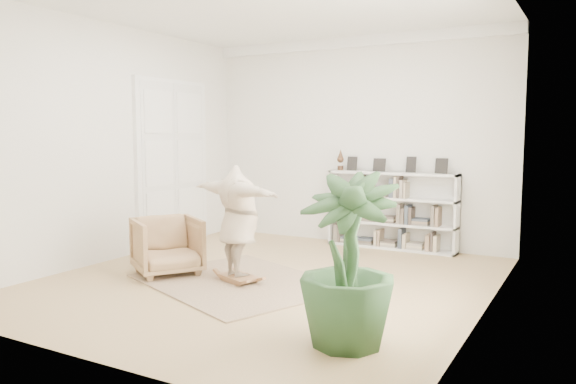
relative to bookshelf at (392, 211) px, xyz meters
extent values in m
plane|color=tan|center=(-0.74, -2.82, -0.64)|extent=(6.00, 6.00, 0.00)
plane|color=silver|center=(-0.74, 0.18, 1.16)|extent=(5.50, 0.00, 5.50)
plane|color=silver|center=(-0.74, -5.82, 1.16)|extent=(5.50, 0.00, 5.50)
plane|color=silver|center=(-3.49, -2.82, 1.16)|extent=(0.00, 6.00, 6.00)
plane|color=silver|center=(2.01, -2.82, 1.16)|extent=(0.00, 6.00, 6.00)
plane|color=white|center=(-0.74, -2.82, 2.96)|extent=(6.00, 6.00, 0.00)
cube|color=white|center=(-0.74, 0.12, 2.87)|extent=(5.50, 0.12, 0.18)
cube|color=white|center=(-3.45, -1.52, 0.76)|extent=(0.08, 1.78, 2.92)
cube|color=silver|center=(-3.43, -1.92, 0.76)|extent=(0.06, 0.78, 2.80)
cube|color=silver|center=(-3.43, -1.12, 0.76)|extent=(0.06, 0.78, 2.80)
cube|color=silver|center=(-1.07, -0.01, 0.01)|extent=(0.04, 0.35, 1.30)
cube|color=silver|center=(1.09, -0.01, 0.01)|extent=(0.04, 0.35, 1.30)
cube|color=silver|center=(0.01, 0.14, 0.01)|extent=(2.20, 0.04, 1.30)
cube|color=silver|center=(0.01, -0.01, -0.62)|extent=(2.20, 0.35, 0.04)
cube|color=silver|center=(0.01, -0.01, -0.21)|extent=(2.20, 0.35, 0.04)
cube|color=silver|center=(0.01, -0.01, 0.22)|extent=(2.20, 0.35, 0.04)
cube|color=silver|center=(0.01, -0.01, 0.64)|extent=(2.20, 0.35, 0.04)
cube|color=black|center=(-0.74, 0.04, 0.78)|extent=(0.18, 0.07, 0.24)
cube|color=black|center=(-0.24, 0.04, 0.78)|extent=(0.18, 0.07, 0.24)
cube|color=black|center=(0.31, 0.04, 0.78)|extent=(0.18, 0.07, 0.24)
cube|color=black|center=(0.81, 0.04, 0.78)|extent=(0.18, 0.07, 0.24)
imported|color=tan|center=(-2.13, -3.20, -0.24)|extent=(1.20, 1.19, 0.80)
cube|color=tan|center=(-1.02, -3.09, -0.63)|extent=(3.06, 2.79, 0.02)
cube|color=brown|center=(-1.02, -3.09, -0.56)|extent=(0.63, 0.51, 0.03)
cube|color=brown|center=(-1.02, -3.09, -0.59)|extent=(0.37, 0.19, 0.04)
cube|color=brown|center=(-1.02, -3.09, -0.59)|extent=(0.37, 0.19, 0.04)
cube|color=brown|center=(-1.02, -3.09, -0.56)|extent=(0.22, 0.13, 0.11)
cube|color=brown|center=(-1.02, -3.09, -0.56)|extent=(0.22, 0.13, 0.11)
imported|color=#BDA88D|center=(-1.02, -3.09, 0.22)|extent=(1.83, 1.11, 1.45)
imported|color=#284A25|center=(1.07, -4.42, 0.16)|extent=(0.94, 0.94, 1.60)
camera|label=1|loc=(3.03, -9.05, 1.31)|focal=35.00mm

